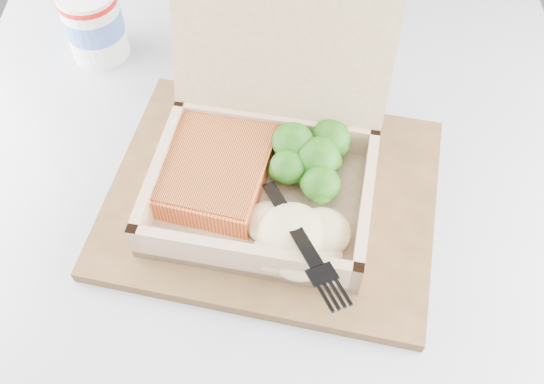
% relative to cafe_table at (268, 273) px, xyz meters
% --- Properties ---
extents(cafe_table, '(0.84, 0.84, 0.70)m').
position_rel_cafe_table_xyz_m(cafe_table, '(0.00, 0.00, 0.00)').
color(cafe_table, black).
rests_on(cafe_table, floor).
extents(serving_tray, '(0.33, 0.26, 0.01)m').
position_rel_cafe_table_xyz_m(serving_tray, '(0.01, -0.01, 0.19)').
color(serving_tray, brown).
rests_on(serving_tray, cafe_table).
extents(takeout_container, '(0.22, 0.22, 0.20)m').
position_rel_cafe_table_xyz_m(takeout_container, '(-0.00, 0.01, 0.24)').
color(takeout_container, tan).
rests_on(takeout_container, serving_tray).
extents(salmon_fillet, '(0.11, 0.14, 0.03)m').
position_rel_cafe_table_xyz_m(salmon_fillet, '(-0.05, -0.00, 0.22)').
color(salmon_fillet, orange).
rests_on(salmon_fillet, takeout_container).
extents(broccoli_pile, '(0.11, 0.11, 0.04)m').
position_rel_cafe_table_xyz_m(broccoli_pile, '(0.05, 0.02, 0.22)').
color(broccoli_pile, '#2D7A1B').
rests_on(broccoli_pile, takeout_container).
extents(mashed_potatoes, '(0.10, 0.09, 0.04)m').
position_rel_cafe_table_xyz_m(mashed_potatoes, '(0.04, -0.07, 0.22)').
color(mashed_potatoes, '#CAB983').
rests_on(mashed_potatoes, takeout_container).
extents(plastic_fork, '(0.11, 0.15, 0.03)m').
position_rel_cafe_table_xyz_m(plastic_fork, '(0.02, -0.05, 0.24)').
color(plastic_fork, black).
rests_on(plastic_fork, mashed_potatoes).
extents(paper_cup, '(0.07, 0.07, 0.09)m').
position_rel_cafe_table_xyz_m(paper_cup, '(-0.25, 0.17, 0.23)').
color(paper_cup, silver).
rests_on(paper_cup, cafe_table).
extents(receipt, '(0.10, 0.15, 0.00)m').
position_rel_cafe_table_xyz_m(receipt, '(0.02, 0.19, 0.18)').
color(receipt, white).
rests_on(receipt, cafe_table).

